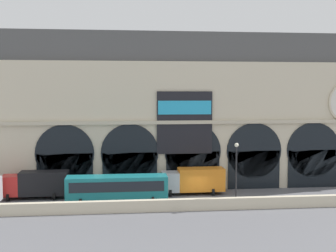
% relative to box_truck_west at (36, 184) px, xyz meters
% --- Properties ---
extents(ground_plane, '(200.00, 200.00, 0.00)m').
position_rel_box_truck_west_xyz_m(ground_plane, '(18.65, -2.71, -1.70)').
color(ground_plane, slate).
extents(quay_parapet_wall, '(90.00, 0.70, 1.23)m').
position_rel_box_truck_west_xyz_m(quay_parapet_wall, '(18.65, -7.11, -1.09)').
color(quay_parapet_wall, beige).
rests_on(quay_parapet_wall, ground).
extents(station_building, '(48.55, 5.08, 19.75)m').
position_rel_box_truck_west_xyz_m(station_building, '(18.69, 4.62, 7.87)').
color(station_building, beige).
rests_on(station_building, ground).
extents(box_truck_west, '(7.50, 2.91, 3.12)m').
position_rel_box_truck_west_xyz_m(box_truck_west, '(0.00, 0.00, 0.00)').
color(box_truck_west, red).
rests_on(box_truck_west, ground).
extents(bus_midwest, '(11.00, 3.25, 3.10)m').
position_rel_box_truck_west_xyz_m(bus_midwest, '(9.28, -3.61, 0.08)').
color(bus_midwest, '#19727A').
rests_on(bus_midwest, ground).
extents(box_truck_center, '(7.50, 2.91, 3.12)m').
position_rel_box_truck_west_xyz_m(box_truck_center, '(18.43, 0.18, 0.00)').
color(box_truck_center, '#ADB2B7').
rests_on(box_truck_center, ground).
extents(street_lamp_quayside, '(0.44, 0.44, 6.90)m').
position_rel_box_truck_west_xyz_m(street_lamp_quayside, '(21.91, -6.31, 2.71)').
color(street_lamp_quayside, black).
rests_on(street_lamp_quayside, ground).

